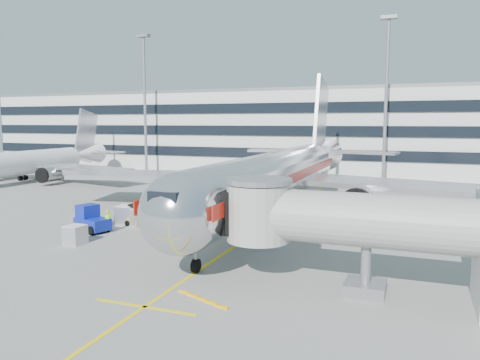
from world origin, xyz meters
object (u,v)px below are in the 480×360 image
(main_jet, at_px, (281,174))
(belt_loader, at_px, (145,220))
(cargo_container_front, at_px, (75,235))
(cargo_container_right, at_px, (127,215))
(baggage_tug, at_px, (91,220))
(ramp_worker, at_px, (108,221))
(cargo_container_left, at_px, (138,217))

(main_jet, distance_m, belt_loader, 14.38)
(belt_loader, xyz_separation_m, cargo_container_front, (-1.60, -7.55, 0.19))
(cargo_container_right, bearing_deg, cargo_container_front, -86.68)
(main_jet, xyz_separation_m, baggage_tug, (-13.61, -12.79, -3.22))
(belt_loader, distance_m, ramp_worker, 3.72)
(baggage_tug, height_order, cargo_container_left, baggage_tug)
(cargo_container_front, bearing_deg, main_jet, 54.43)
(belt_loader, height_order, ramp_worker, belt_loader)
(cargo_container_right, relative_size, ramp_worker, 0.91)
(main_jet, relative_size, belt_loader, 12.26)
(baggage_tug, bearing_deg, cargo_container_left, 54.67)
(main_jet, bearing_deg, ramp_worker, -133.59)
(cargo_container_left, relative_size, cargo_container_front, 1.33)
(main_jet, relative_size, cargo_container_front, 34.09)
(main_jet, relative_size, ramp_worker, 26.18)
(main_jet, bearing_deg, belt_loader, -138.43)
(cargo_container_front, relative_size, ramp_worker, 0.77)
(main_jet, height_order, cargo_container_left, main_jet)
(cargo_container_front, bearing_deg, cargo_container_right, 93.32)
(belt_loader, xyz_separation_m, ramp_worker, (-1.57, -3.35, 0.41))
(main_jet, xyz_separation_m, cargo_container_right, (-12.44, -9.14, -3.35))
(main_jet, distance_m, cargo_container_right, 15.80)
(baggage_tug, bearing_deg, cargo_container_front, -67.96)
(baggage_tug, bearing_deg, belt_loader, 48.01)
(cargo_container_right, bearing_deg, baggage_tug, -107.80)
(belt_loader, distance_m, baggage_tug, 4.82)
(main_jet, bearing_deg, cargo_container_right, -143.68)
(baggage_tug, relative_size, cargo_container_front, 2.34)
(belt_loader, bearing_deg, main_jet, 41.57)
(cargo_container_left, bearing_deg, cargo_container_front, -96.59)
(main_jet, height_order, belt_loader, main_jet)
(main_jet, height_order, cargo_container_right, main_jet)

